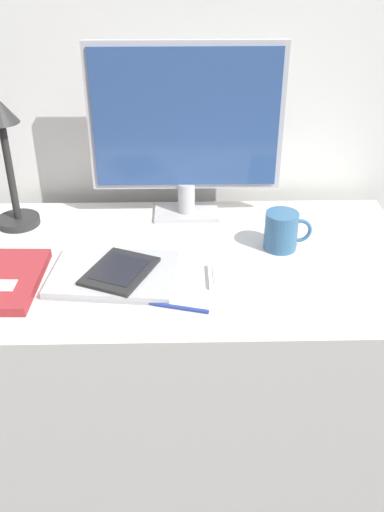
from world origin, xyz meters
The scene contains 10 objects.
ground_plane centered at (0.00, 0.00, 0.00)m, with size 10.00×10.00×0.00m, color #38383D.
wall_back centered at (0.00, 0.58, 1.20)m, with size 3.60×0.05×2.40m.
desk centered at (0.00, 0.16, 0.36)m, with size 1.16×0.66×0.73m.
monitor centered at (0.00, 0.41, 0.99)m, with size 0.52×0.11×0.48m.
keyboard centered at (0.20, 0.07, 0.74)m, with size 0.30×0.10×0.01m.
laptop centered at (-0.18, 0.08, 0.74)m, with size 0.31×0.24×0.02m.
ereader centered at (-0.16, 0.07, 0.75)m, with size 0.19×0.21×0.01m.
desk_lamp centered at (-0.47, 0.36, 0.94)m, with size 0.12×0.12×0.35m.
coffee_mug centered at (0.24, 0.21, 0.78)m, with size 0.12×0.09×0.10m.
pen centered at (-0.02, -0.05, 0.73)m, with size 0.13×0.04×0.01m.
Camera 1 is at (-0.02, -1.07, 1.47)m, focal length 40.00 mm.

